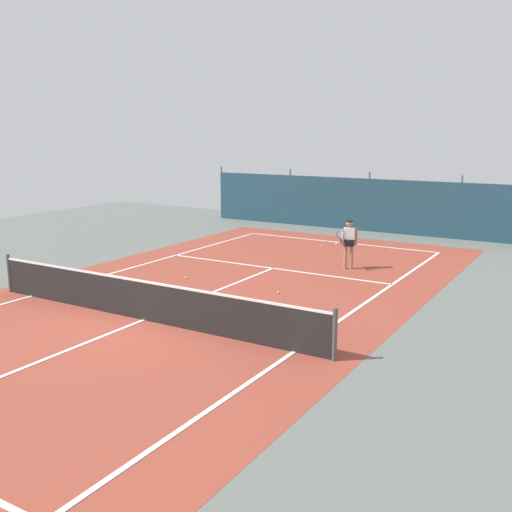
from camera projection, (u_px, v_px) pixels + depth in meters
ground_plane at (144, 320)px, 14.31m from camera, size 36.00×36.00×0.00m
court_surface at (144, 320)px, 14.31m from camera, size 11.02×26.60×0.01m
tennis_net at (143, 300)px, 14.20m from camera, size 10.12×0.10×1.10m
back_fence at (371, 215)px, 27.35m from camera, size 16.30×0.98×2.70m
tennis_player at (349, 241)px, 19.43m from camera, size 0.56×0.83×1.64m
tennis_ball_near_player at (279, 292)px, 16.65m from camera, size 0.07×0.07×0.07m
tennis_ball_midcourt at (322, 246)px, 23.34m from camera, size 0.07×0.07×0.07m
tennis_ball_by_sideline at (186, 278)px, 18.31m from camera, size 0.07×0.07×0.07m
parked_car at (344, 203)px, 30.58m from camera, size 2.36×4.37×1.68m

